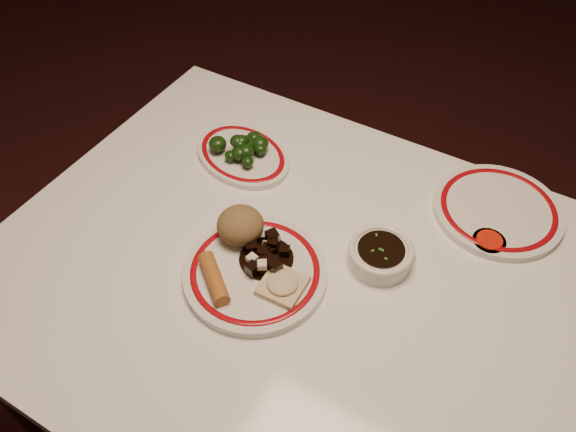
# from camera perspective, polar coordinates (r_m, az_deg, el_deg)

# --- Properties ---
(ground) EXTENTS (7.00, 7.00, 0.00)m
(ground) POSITION_cam_1_polar(r_m,az_deg,el_deg) (1.71, 1.47, -20.99)
(ground) COLOR black
(ground) RESTS_ON ground
(dining_table) EXTENTS (1.20, 0.90, 0.75)m
(dining_table) POSITION_cam_1_polar(r_m,az_deg,el_deg) (1.12, 2.12, -8.85)
(dining_table) COLOR white
(dining_table) RESTS_ON ground
(main_plate) EXTENTS (0.27, 0.27, 0.02)m
(main_plate) POSITION_cam_1_polar(r_m,az_deg,el_deg) (1.04, -3.35, -5.73)
(main_plate) COLOR white
(main_plate) RESTS_ON dining_table
(rice_mound) EXTENTS (0.09, 0.09, 0.06)m
(rice_mound) POSITION_cam_1_polar(r_m,az_deg,el_deg) (1.06, -4.86, -0.92)
(rice_mound) COLOR brown
(rice_mound) RESTS_ON main_plate
(spring_roll) EXTENTS (0.10, 0.09, 0.03)m
(spring_roll) POSITION_cam_1_polar(r_m,az_deg,el_deg) (1.01, -7.53, -6.27)
(spring_roll) COLOR #B56D2C
(spring_roll) RESTS_ON main_plate
(fried_wonton) EXTENTS (0.08, 0.08, 0.02)m
(fried_wonton) POSITION_cam_1_polar(r_m,az_deg,el_deg) (1.00, -0.56, -6.95)
(fried_wonton) COLOR beige
(fried_wonton) RESTS_ON main_plate
(stirfry_heap) EXTENTS (0.10, 0.11, 0.03)m
(stirfry_heap) POSITION_cam_1_polar(r_m,az_deg,el_deg) (1.03, -2.23, -4.12)
(stirfry_heap) COLOR black
(stirfry_heap) RESTS_ON main_plate
(broccoli_plate) EXTENTS (0.28, 0.25, 0.02)m
(broccoli_plate) POSITION_cam_1_polar(r_m,az_deg,el_deg) (1.26, -4.62, 6.21)
(broccoli_plate) COLOR white
(broccoli_plate) RESTS_ON dining_table
(broccoli_pile) EXTENTS (0.12, 0.10, 0.05)m
(broccoli_pile) POSITION_cam_1_polar(r_m,az_deg,el_deg) (1.24, -4.57, 7.15)
(broccoli_pile) COLOR #23471C
(broccoli_pile) RESTS_ON broccoli_plate
(soy_bowl) EXTENTS (0.12, 0.12, 0.04)m
(soy_bowl) POSITION_cam_1_polar(r_m,az_deg,el_deg) (1.06, 9.33, -4.01)
(soy_bowl) COLOR white
(soy_bowl) RESTS_ON dining_table
(sweet_sour_dish) EXTENTS (0.06, 0.06, 0.02)m
(sweet_sour_dish) POSITION_cam_1_polar(r_m,az_deg,el_deg) (1.15, 19.69, -2.57)
(sweet_sour_dish) COLOR white
(sweet_sour_dish) RESTS_ON dining_table
(mustard_dish) EXTENTS (0.06, 0.06, 0.02)m
(mustard_dish) POSITION_cam_1_polar(r_m,az_deg,el_deg) (1.09, 11.16, -3.59)
(mustard_dish) COLOR white
(mustard_dish) RESTS_ON dining_table
(far_plate) EXTENTS (0.31, 0.31, 0.02)m
(far_plate) POSITION_cam_1_polar(r_m,az_deg,el_deg) (1.21, 20.53, 0.58)
(far_plate) COLOR white
(far_plate) RESTS_ON dining_table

